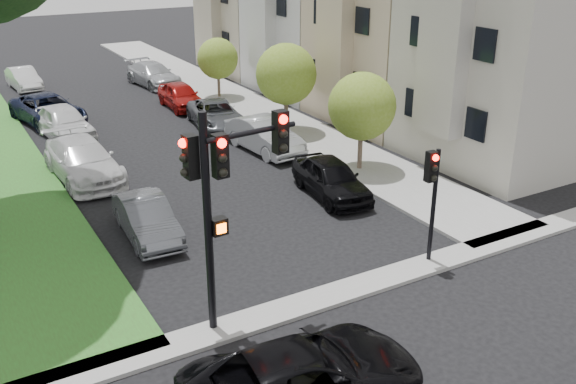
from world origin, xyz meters
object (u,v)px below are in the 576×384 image
car_cross_near (304,377)px  car_parked_9 (24,79)px  small_tree_c (218,59)px  small_tree_b (286,74)px  car_parked_5 (147,219)px  car_parked_7 (64,122)px  car_parked_8 (48,110)px  small_tree_a (362,106)px  car_parked_3 (181,96)px  car_parked_6 (83,160)px  car_parked_1 (264,135)px  car_parked_0 (331,178)px  traffic_signal_main (223,182)px  traffic_signal_secondary (432,186)px  car_parked_2 (216,114)px  car_parked_4 (153,74)px

car_cross_near → car_parked_9: 33.58m
small_tree_c → small_tree_b: bearing=-90.0°
small_tree_b → car_parked_5: (-9.70, -7.76, -2.27)m
car_parked_7 → car_parked_8: car_parked_7 is taller
small_tree_a → car_parked_3: (-2.75, 13.22, -2.04)m
car_parked_6 → car_parked_9: size_ratio=1.35×
small_tree_a → car_parked_1: 5.17m
car_parked_0 → traffic_signal_main: bearing=-133.3°
small_tree_b → car_parked_7: size_ratio=0.94×
traffic_signal_secondary → car_cross_near: size_ratio=0.69×
small_tree_a → traffic_signal_main: 12.21m
traffic_signal_main → car_parked_1: (7.29, 11.71, -3.17)m
car_cross_near → car_parked_8: 24.75m
car_parked_2 → car_parked_6: 8.58m
small_tree_a → car_parked_9: small_tree_a is taller
car_parked_0 → car_parked_5: bearing=-173.9°
traffic_signal_main → car_parked_6: (-0.64, 12.31, -3.14)m
small_tree_a → car_parked_8: size_ratio=0.77×
car_parked_1 → traffic_signal_secondary: bearing=-98.6°
traffic_signal_secondary → car_parked_2: bearing=88.5°
traffic_signal_secondary → car_parked_8: traffic_signal_secondary is taller
small_tree_c → car_parked_8: size_ratio=0.67×
car_parked_1 → car_parked_8: (-7.56, 9.53, -0.01)m
car_parked_0 → car_parked_7: 14.34m
small_tree_b → car_parked_2: (-2.60, 2.64, -2.26)m
car_parked_0 → car_parked_9: car_parked_0 is taller
traffic_signal_secondary → car_parked_1: (0.75, 11.75, -1.77)m
small_tree_c → car_parked_2: (-2.60, -5.35, -1.71)m
car_parked_3 → car_parked_4: (0.52, 6.14, 0.01)m
small_tree_a → car_parked_3: small_tree_a is taller
traffic_signal_main → car_parked_0: traffic_signal_main is taller
car_parked_1 → car_parked_6: car_parked_6 is taller
car_parked_7 → car_parked_1: bearing=-47.8°
small_tree_c → car_parked_5: size_ratio=0.89×
small_tree_a → small_tree_b: 6.15m
car_parked_6 → car_parked_7: (0.54, 5.95, 0.01)m
car_parked_3 → car_parked_7: (-6.90, -2.46, 0.09)m
car_parked_1 → car_parked_6: (-7.93, 0.61, 0.03)m
car_parked_1 → car_parked_0: bearing=-97.9°
car_parked_2 → car_parked_1: bearing=-75.7°
traffic_signal_secondary → small_tree_a: bearing=68.3°
car_parked_7 → car_cross_near: bearing=-95.6°
car_parked_2 → car_parked_8: (-7.22, 4.93, 0.08)m
small_tree_c → car_parked_6: size_ratio=0.66×
car_parked_0 → car_parked_6: car_parked_6 is taller
car_parked_4 → car_parked_7: car_parked_7 is taller
car_cross_near → car_parked_2: bearing=-13.6°
car_parked_2 → car_parked_4: bearing=98.2°
car_parked_0 → car_parked_5: car_parked_0 is taller
small_tree_a → traffic_signal_secondary: small_tree_a is taller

